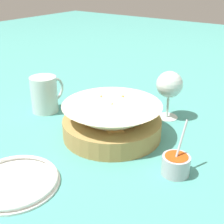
# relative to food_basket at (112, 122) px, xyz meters

# --- Properties ---
(ground_plane) EXTENTS (4.00, 4.00, 0.00)m
(ground_plane) POSITION_rel_food_basket_xyz_m (0.02, -0.04, -0.04)
(ground_plane) COLOR teal
(food_basket) EXTENTS (0.26, 0.26, 0.10)m
(food_basket) POSITION_rel_food_basket_xyz_m (0.00, 0.00, 0.00)
(food_basket) COLOR #B2894C
(food_basket) RESTS_ON ground_plane
(sauce_cup) EXTENTS (0.07, 0.06, 0.12)m
(sauce_cup) POSITION_rel_food_basket_xyz_m (-0.06, -0.21, -0.02)
(sauce_cup) COLOR #B7B7BC
(sauce_cup) RESTS_ON ground_plane
(wine_glass) EXTENTS (0.08, 0.08, 0.14)m
(wine_glass) POSITION_rel_food_basket_xyz_m (0.19, -0.07, 0.06)
(wine_glass) COLOR silver
(wine_glass) RESTS_ON ground_plane
(beer_mug) EXTENTS (0.12, 0.08, 0.11)m
(beer_mug) POSITION_rel_food_basket_xyz_m (0.01, 0.26, 0.01)
(beer_mug) COLOR silver
(beer_mug) RESTS_ON ground_plane
(side_plate) EXTENTS (0.19, 0.19, 0.01)m
(side_plate) POSITION_rel_food_basket_xyz_m (-0.29, 0.04, -0.03)
(side_plate) COLOR white
(side_plate) RESTS_ON ground_plane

